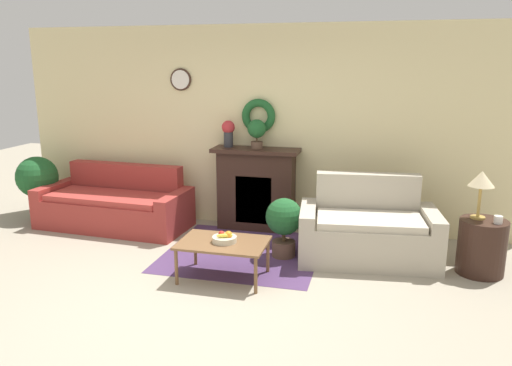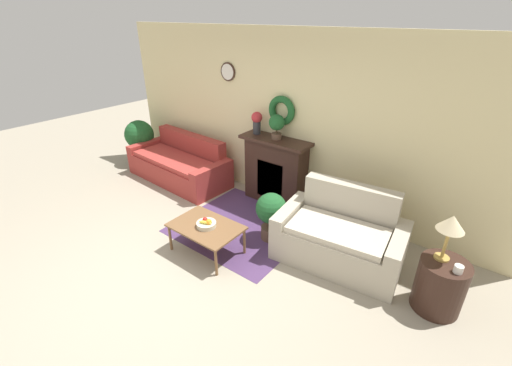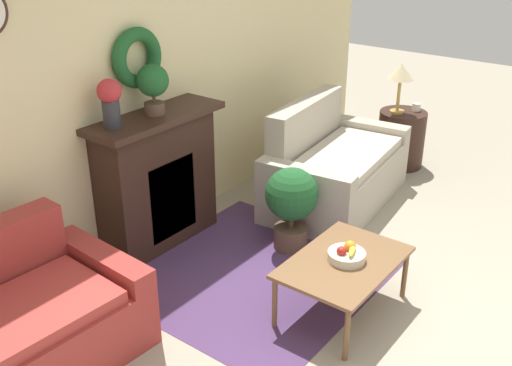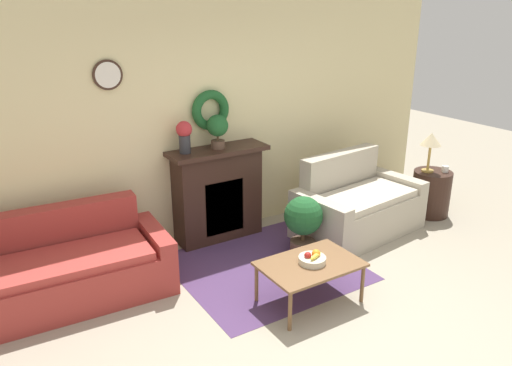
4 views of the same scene
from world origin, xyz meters
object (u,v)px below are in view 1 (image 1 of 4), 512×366
(table_lamp, at_px, (482,181))
(potted_plant_on_mantel, at_px, (257,131))
(mug, at_px, (498,220))
(vase_on_mantel_left, at_px, (228,132))
(fruit_bowl, at_px, (225,238))
(potted_plant_floor_by_couch, at_px, (37,180))
(loveseat_right, at_px, (368,231))
(coffee_table, at_px, (223,245))
(potted_plant_floor_by_loveseat, at_px, (284,222))
(fireplace, at_px, (256,188))
(side_table_by_loveseat, at_px, (482,247))
(couch_left, at_px, (115,206))

(table_lamp, distance_m, potted_plant_on_mantel, 2.77)
(mug, bearing_deg, vase_on_mantel_left, 163.15)
(fruit_bowl, relative_size, potted_plant_floor_by_couch, 0.28)
(fruit_bowl, distance_m, table_lamp, 2.74)
(loveseat_right, xyz_separation_m, coffee_table, (-1.44, -0.93, 0.04))
(vase_on_mantel_left, bearing_deg, fruit_bowl, -74.37)
(vase_on_mantel_left, distance_m, potted_plant_floor_by_couch, 2.88)
(coffee_table, xyz_separation_m, potted_plant_floor_by_loveseat, (0.49, 0.76, 0.06))
(table_lamp, xyz_separation_m, potted_plant_floor_by_couch, (-5.79, 0.49, -0.42))
(fireplace, distance_m, fruit_bowl, 1.68)
(vase_on_mantel_left, bearing_deg, side_table_by_loveseat, -15.96)
(fireplace, bearing_deg, potted_plant_floor_by_couch, -173.92)
(potted_plant_floor_by_loveseat, bearing_deg, potted_plant_floor_by_couch, 171.14)
(fireplace, relative_size, fruit_bowl, 4.55)
(side_table_by_loveseat, bearing_deg, coffee_table, -163.17)
(vase_on_mantel_left, relative_size, potted_plant_floor_by_couch, 0.39)
(fruit_bowl, bearing_deg, coffee_table, 162.08)
(potted_plant_floor_by_couch, bearing_deg, coffee_table, -22.54)
(fruit_bowl, height_order, vase_on_mantel_left, vase_on_mantel_left)
(potted_plant_on_mantel, bearing_deg, coffee_table, -88.06)
(potted_plant_floor_by_couch, bearing_deg, potted_plant_on_mantel, 5.80)
(coffee_table, bearing_deg, vase_on_mantel_left, 105.06)
(loveseat_right, distance_m, coffee_table, 1.71)
(loveseat_right, bearing_deg, potted_plant_floor_by_couch, 168.43)
(potted_plant_on_mantel, xyz_separation_m, potted_plant_floor_by_couch, (-3.16, -0.32, -0.76))
(side_table_by_loveseat, xyz_separation_m, mug, (0.11, -0.09, 0.34))
(table_lamp, relative_size, mug, 5.95)
(coffee_table, bearing_deg, side_table_by_loveseat, 16.83)
(loveseat_right, xyz_separation_m, potted_plant_on_mantel, (-1.49, 0.73, 1.02))
(side_table_by_loveseat, height_order, potted_plant_on_mantel, potted_plant_on_mantel)
(fireplace, bearing_deg, vase_on_mantel_left, 179.18)
(mug, height_order, potted_plant_floor_by_loveseat, potted_plant_floor_by_loveseat)
(loveseat_right, distance_m, potted_plant_floor_by_couch, 4.68)
(coffee_table, height_order, potted_plant_floor_by_couch, potted_plant_floor_by_couch)
(coffee_table, height_order, mug, mug)
(side_table_by_loveseat, distance_m, potted_plant_floor_by_loveseat, 2.14)
(fireplace, height_order, table_lamp, same)
(fruit_bowl, relative_size, side_table_by_loveseat, 0.43)
(couch_left, xyz_separation_m, mug, (4.71, -0.58, 0.35))
(side_table_by_loveseat, bearing_deg, fireplace, 162.01)
(loveseat_right, xyz_separation_m, mug, (1.30, -0.22, 0.31))
(couch_left, xyz_separation_m, side_table_by_loveseat, (4.60, -0.49, 0.01))
(coffee_table, relative_size, potted_plant_floor_by_couch, 1.00)
(potted_plant_floor_by_loveseat, bearing_deg, mug, -1.21)
(couch_left, bearing_deg, potted_plant_on_mantel, 14.01)
(couch_left, relative_size, table_lamp, 4.07)
(vase_on_mantel_left, bearing_deg, couch_left, -165.65)
(couch_left, xyz_separation_m, vase_on_mantel_left, (1.52, 0.39, 1.02))
(fruit_bowl, distance_m, potted_plant_floor_by_couch, 3.51)
(potted_plant_floor_by_couch, bearing_deg, fireplace, 6.08)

